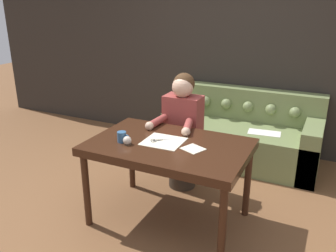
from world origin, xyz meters
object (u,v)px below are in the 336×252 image
person (182,132)px  scissors (160,140)px  couch (243,136)px  pin_cushion (127,141)px  dining_table (169,151)px  mug (122,137)px

person → scissors: person is taller
couch → pin_cushion: bearing=-107.9°
couch → scissors: (-0.36, -1.54, 0.44)m
pin_cushion → couch: bearing=72.1°
person → pin_cushion: (-0.16, -0.78, 0.16)m
couch → pin_cushion: (-0.56, -1.73, 0.47)m
dining_table → person: 0.63m
dining_table → scissors: 0.12m
dining_table → scissors: bearing=168.5°
dining_table → couch: couch is taller
mug → person: bearing=73.1°
dining_table → couch: bearing=80.5°
person → scissors: bearing=-85.7°
dining_table → person: bearing=102.9°
dining_table → scissors: size_ratio=6.11×
dining_table → mug: bearing=-158.7°
dining_table → couch: (0.26, 1.56, -0.36)m
couch → pin_cushion: 1.88m
scissors → couch: bearing=77.0°
couch → mug: size_ratio=15.65×
couch → person: bearing=-112.9°
person → mug: person is taller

